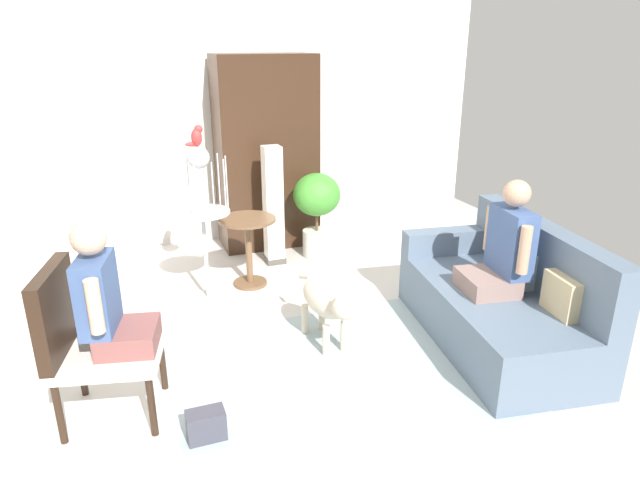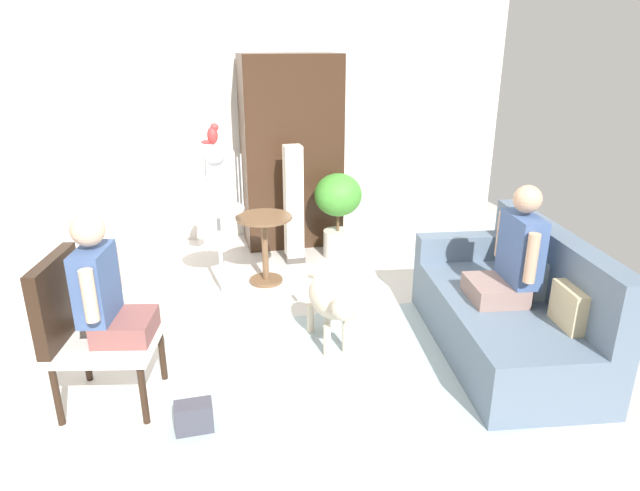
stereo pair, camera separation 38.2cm
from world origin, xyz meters
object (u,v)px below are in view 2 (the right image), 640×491
object	(u,v)px
dog	(330,302)
potted_plant	(338,205)
armchair	(83,322)
round_end_table	(265,240)
person_on_armchair	(104,289)
column_lamp	(294,206)
bird_cage_stand	(218,211)
parrot	(213,134)
person_on_couch	(513,256)
armoire_cabinet	(291,152)
couch	(510,311)
handbag	(194,417)

from	to	relation	value
dog	potted_plant	size ratio (longest dim) A/B	0.94
armchair	round_end_table	bearing A→B (deg)	49.06
person_on_armchair	dog	xyz separation A→B (m)	(1.53, 0.33, -0.43)
column_lamp	bird_cage_stand	bearing A→B (deg)	-140.12
round_end_table	potted_plant	bearing A→B (deg)	29.46
person_on_armchair	parrot	size ratio (longest dim) A/B	4.71
dog	person_on_couch	bearing A→B (deg)	-18.07
armoire_cabinet	column_lamp	bearing A→B (deg)	-100.20
armchair	dog	size ratio (longest dim) A/B	1.16
couch	dog	distance (m)	1.36
bird_cage_stand	armoire_cabinet	xyz separation A→B (m)	(0.93, 1.30, 0.23)
parrot	bird_cage_stand	bearing A→B (deg)	-180.00
person_on_couch	potted_plant	world-z (taller)	person_on_couch
potted_plant	person_on_armchair	bearing A→B (deg)	-134.65
person_on_couch	potted_plant	size ratio (longest dim) A/B	0.93
armchair	person_on_armchair	world-z (taller)	person_on_armchair
couch	armoire_cabinet	size ratio (longest dim) A/B	0.91
round_end_table	armoire_cabinet	bearing A→B (deg)	65.54
dog	armoire_cabinet	size ratio (longest dim) A/B	0.41
parrot	person_on_couch	bearing A→B (deg)	-37.42
parrot	armoire_cabinet	world-z (taller)	armoire_cabinet
potted_plant	armoire_cabinet	distance (m)	0.84
bird_cage_stand	armchair	bearing A→B (deg)	-124.48
armchair	armoire_cabinet	world-z (taller)	armoire_cabinet
person_on_armchair	bird_cage_stand	distance (m)	1.65
bird_cage_stand	potted_plant	distance (m)	1.51
person_on_armchair	armoire_cabinet	world-z (taller)	armoire_cabinet
round_end_table	couch	bearing A→B (deg)	-47.04
person_on_couch	potted_plant	distance (m)	2.32
couch	round_end_table	world-z (taller)	couch
person_on_couch	parrot	world-z (taller)	parrot
round_end_table	parrot	distance (m)	1.16
round_end_table	potted_plant	distance (m)	1.01
couch	potted_plant	size ratio (longest dim) A/B	2.09
handbag	armoire_cabinet	bearing A→B (deg)	68.11
couch	person_on_armchair	size ratio (longest dim) A/B	2.34
person_on_couch	armoire_cabinet	size ratio (longest dim) A/B	0.41
person_on_armchair	bird_cage_stand	xyz separation A→B (m)	(0.81, 1.44, 0.02)
armchair	potted_plant	world-z (taller)	armchair
person_on_armchair	bird_cage_stand	world-z (taller)	bird_cage_stand
column_lamp	handbag	xyz separation A→B (m)	(-1.16, -2.56, -0.52)
couch	dog	xyz separation A→B (m)	(-1.30, 0.39, 0.05)
column_lamp	armoire_cabinet	xyz separation A→B (m)	(0.11, 0.61, 0.44)
armoire_cabinet	person_on_armchair	bearing A→B (deg)	-122.41
bird_cage_stand	parrot	size ratio (longest dim) A/B	8.10
armchair	column_lamp	bearing A→B (deg)	49.48
armchair	armoire_cabinet	size ratio (longest dim) A/B	0.48
couch	parrot	world-z (taller)	parrot
round_end_table	bird_cage_stand	size ratio (longest dim) A/B	0.48
couch	parrot	size ratio (longest dim) A/B	11.03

